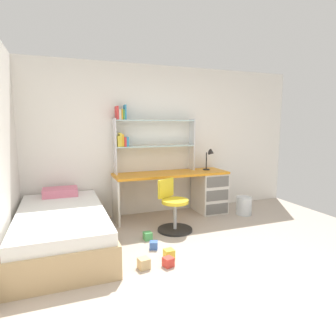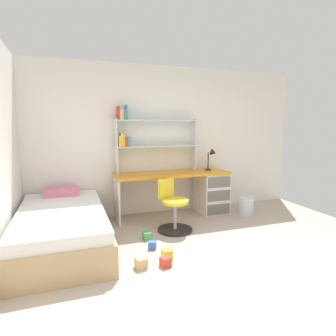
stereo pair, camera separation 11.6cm
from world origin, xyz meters
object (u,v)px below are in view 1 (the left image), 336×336
at_px(toy_block_yellow_4, 169,254).
at_px(toy_block_red_2, 168,262).
at_px(bed_platform, 62,229).
at_px(toy_block_green_1, 148,236).
at_px(swivel_chair, 173,211).
at_px(toy_block_blue_3, 154,245).
at_px(toy_block_natural_0, 144,263).
at_px(bookshelf_hutch, 145,135).
at_px(waste_bin, 244,206).
at_px(desk, 199,189).
at_px(desk_lamp, 210,156).

bearing_deg(toy_block_yellow_4, toy_block_red_2, -113.59).
xyz_separation_m(bed_platform, toy_block_green_1, (1.09, -0.15, -0.20)).
bearing_deg(swivel_chair, toy_block_blue_3, -132.52).
height_order(bed_platform, toy_block_natural_0, bed_platform).
bearing_deg(bookshelf_hutch, waste_bin, -19.74).
bearing_deg(swivel_chair, bed_platform, -177.67).
height_order(toy_block_green_1, toy_block_red_2, toy_block_green_1).
bearing_deg(toy_block_yellow_4, swivel_chair, 64.84).
bearing_deg(desk, desk_lamp, 3.25).
bearing_deg(swivel_chair, toy_block_red_2, -114.89).
bearing_deg(toy_block_blue_3, swivel_chair, 47.48).
relative_size(desk_lamp, swivel_chair, 0.50).
xyz_separation_m(toy_block_green_1, toy_block_yellow_4, (0.07, -0.63, 0.00)).
distance_m(desk, toy_block_yellow_4, 1.93).
bearing_deg(swivel_chair, bookshelf_hutch, 102.23).
height_order(desk_lamp, toy_block_green_1, desk_lamp).
relative_size(desk, toy_block_natural_0, 16.78).
height_order(desk, bed_platform, desk).
height_order(toy_block_natural_0, toy_block_yellow_4, toy_block_natural_0).
height_order(desk_lamp, bed_platform, desk_lamp).
height_order(bed_platform, toy_block_blue_3, bed_platform).
distance_m(bookshelf_hutch, swivel_chair, 1.40).
height_order(desk, toy_block_natural_0, desk).
bearing_deg(swivel_chair, desk_lamp, 34.41).
bearing_deg(toy_block_green_1, bookshelf_hutch, 75.02).
bearing_deg(toy_block_green_1, toy_block_yellow_4, -83.36).
relative_size(desk_lamp, bed_platform, 0.18).
bearing_deg(desk, waste_bin, -30.17).
bearing_deg(desk_lamp, bed_platform, -163.82).
bearing_deg(toy_block_natural_0, desk_lamp, 43.49).
bearing_deg(toy_block_natural_0, bed_platform, 132.44).
distance_m(bookshelf_hutch, bed_platform, 2.01).
xyz_separation_m(toy_block_blue_3, toy_block_yellow_4, (0.09, -0.31, 0.01)).
distance_m(toy_block_natural_0, toy_block_blue_3, 0.51).
bearing_deg(toy_block_yellow_4, toy_block_green_1, 96.64).
bearing_deg(toy_block_blue_3, bookshelf_hutch, 77.71).
distance_m(desk, toy_block_red_2, 2.12).
distance_m(swivel_chair, toy_block_blue_3, 0.76).
xyz_separation_m(bed_platform, toy_block_natural_0, (0.82, -0.90, -0.19)).
xyz_separation_m(bookshelf_hutch, swivel_chair, (0.18, -0.85, -1.10)).
distance_m(swivel_chair, toy_block_yellow_4, 0.96).
height_order(swivel_chair, toy_block_red_2, swivel_chair).
bearing_deg(toy_block_natural_0, toy_block_yellow_4, 19.27).
relative_size(desk, toy_block_blue_3, 19.78).
bearing_deg(toy_block_blue_3, toy_block_yellow_4, -74.30).
bearing_deg(toy_block_green_1, swivel_chair, 24.59).
height_order(bookshelf_hutch, toy_block_yellow_4, bookshelf_hutch).
relative_size(waste_bin, toy_block_blue_3, 3.19).
bearing_deg(bookshelf_hutch, desk, -11.13).
bearing_deg(waste_bin, toy_block_green_1, -165.96).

